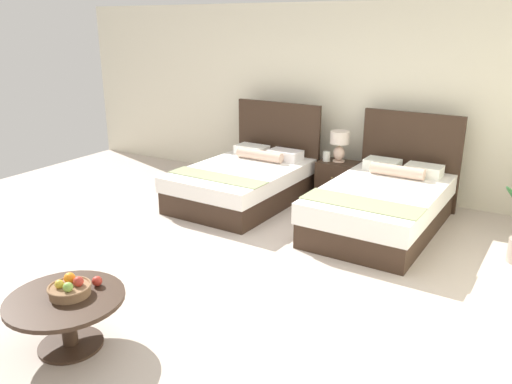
# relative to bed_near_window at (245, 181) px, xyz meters

# --- Properties ---
(ground_plane) EXTENTS (10.03, 9.62, 0.02)m
(ground_plane) POSITION_rel_bed_near_window_xyz_m (1.00, -1.68, -0.31)
(ground_plane) COLOR #C1B2A6
(wall_back) EXTENTS (10.03, 0.12, 2.73)m
(wall_back) POSITION_rel_bed_near_window_xyz_m (1.00, 1.32, 1.06)
(wall_back) COLOR silver
(wall_back) RESTS_ON ground
(bed_near_window) EXTENTS (1.47, 2.10, 1.30)m
(bed_near_window) POSITION_rel_bed_near_window_xyz_m (0.00, 0.00, 0.00)
(bed_near_window) COLOR #342419
(bed_near_window) RESTS_ON ground
(bed_near_corner) EXTENTS (1.41, 2.24, 1.31)m
(bed_near_corner) POSITION_rel_bed_near_window_xyz_m (2.00, -0.00, 0.01)
(bed_near_corner) COLOR #342419
(bed_near_corner) RESTS_ON ground
(nightstand) EXTENTS (0.55, 0.42, 0.53)m
(nightstand) POSITION_rel_bed_near_window_xyz_m (1.07, 0.83, -0.04)
(nightstand) COLOR #342419
(nightstand) RESTS_ON ground
(table_lamp) EXTENTS (0.27, 0.27, 0.45)m
(table_lamp) POSITION_rel_bed_near_window_xyz_m (1.07, 0.85, 0.51)
(table_lamp) COLOR beige
(table_lamp) RESTS_ON nightstand
(vase) EXTENTS (0.11, 0.11, 0.14)m
(vase) POSITION_rel_bed_near_window_xyz_m (0.90, 0.79, 0.30)
(vase) COLOR silver
(vase) RESTS_ON nightstand
(coffee_table) EXTENTS (0.90, 0.90, 0.44)m
(coffee_table) POSITION_rel_bed_near_window_xyz_m (0.63, -3.67, 0.03)
(coffee_table) COLOR #342419
(coffee_table) RESTS_ON ground
(fruit_bowl) EXTENTS (0.33, 0.33, 0.15)m
(fruit_bowl) POSITION_rel_bed_near_window_xyz_m (0.64, -3.62, 0.19)
(fruit_bowl) COLOR #8B6647
(fruit_bowl) RESTS_ON coffee_table
(loose_apple) EXTENTS (0.08, 0.08, 0.08)m
(loose_apple) POSITION_rel_bed_near_window_xyz_m (0.71, -3.41, 0.18)
(loose_apple) COLOR #B83125
(loose_apple) RESTS_ON coffee_table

